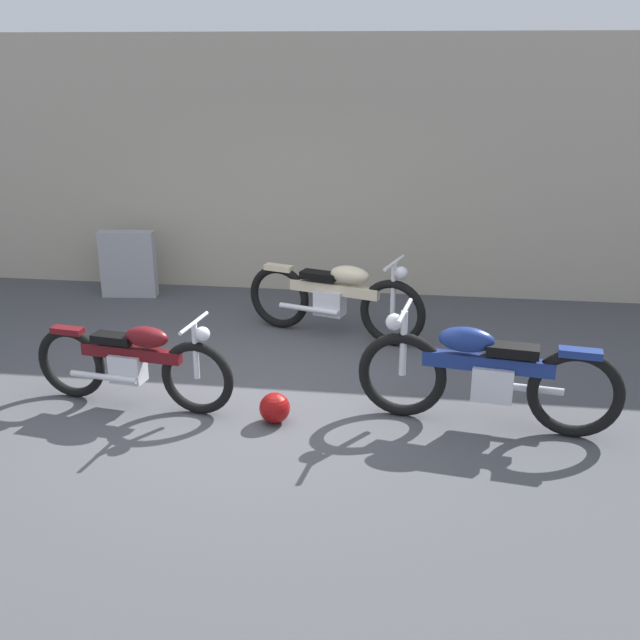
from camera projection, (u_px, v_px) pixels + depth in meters
name	position (u px, v px, depth m)	size (l,w,h in m)	color
ground_plane	(243.00, 402.00, 6.88)	(40.00, 40.00, 0.00)	#47474C
building_wall	(303.00, 166.00, 9.72)	(18.00, 0.30, 3.26)	#B2A893
stone_marker	(128.00, 264.00, 9.75)	(0.70, 0.20, 0.86)	#9E9EA3
helmet	(275.00, 408.00, 6.48)	(0.27, 0.27, 0.27)	maroon
motorcycle_cream	(335.00, 298.00, 8.33)	(2.06, 0.83, 0.95)	black
motorcycle_blue	(485.00, 374.00, 6.31)	(2.20, 0.62, 0.99)	black
motorcycle_maroon	(134.00, 362.00, 6.70)	(1.93, 0.54, 0.87)	black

